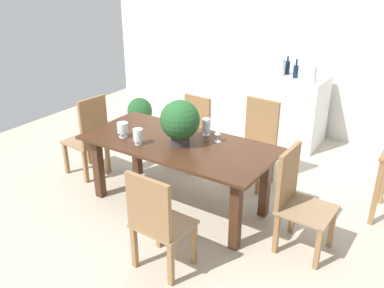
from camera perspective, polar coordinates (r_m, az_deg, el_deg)
name	(u,v)px	position (r m, az deg, el deg)	size (l,w,h in m)	color
ground_plane	(191,195)	(4.77, -0.16, -7.07)	(7.04, 7.04, 0.00)	#BCB29E
back_wall	(285,45)	(6.53, 12.75, 13.18)	(6.40, 0.10, 2.60)	white
dining_table	(178,153)	(4.30, -1.93, -1.25)	(2.01, 0.95, 0.76)	#422616
chair_foot_end	(297,196)	(3.84, 14.28, -7.03)	(0.47, 0.46, 0.98)	olive
chair_near_right	(156,220)	(3.45, -4.99, -10.36)	(0.48, 0.42, 0.95)	olive
chair_far_right	(257,139)	(4.90, 9.02, 0.73)	(0.48, 0.45, 1.01)	olive
chair_head_end	(90,135)	(5.11, -13.94, 1.27)	(0.50, 0.46, 1.03)	olive
chair_far_left	(192,128)	(5.31, 0.07, 2.25)	(0.45, 0.47, 0.89)	olive
flower_centerpiece	(180,121)	(4.11, -1.68, 3.19)	(0.40, 0.40, 0.46)	#333338
crystal_vase_left	(138,135)	(4.19, -7.47, 1.20)	(0.10, 0.10, 0.17)	silver
crystal_vase_center_near	(123,128)	(4.39, -9.56, 2.16)	(0.12, 0.12, 0.16)	silver
crystal_vase_right	(206,126)	(4.37, 1.98, 2.53)	(0.09, 0.09, 0.19)	silver
wine_glass	(218,132)	(4.21, 3.60, 1.72)	(0.07, 0.07, 0.16)	silver
kitchen_counter	(267,105)	(6.27, 10.32, 5.31)	(1.64, 0.70, 0.99)	silver
wine_bottle_green	(296,71)	(5.89, 14.15, 9.75)	(0.07, 0.07, 0.26)	#0F1E38
wine_bottle_tall	(287,67)	(6.09, 13.01, 10.31)	(0.08, 0.08, 0.25)	#0F1E38
wine_bottle_dark	(282,67)	(5.96, 12.39, 10.35)	(0.08, 0.08, 0.31)	#B2BFB7
wine_bottle_amber	(314,75)	(5.74, 16.55, 9.19)	(0.06, 0.06, 0.26)	#B2BFB7
potted_plant_floor	(140,114)	(6.43, -7.21, 4.14)	(0.38, 0.38, 0.55)	brown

